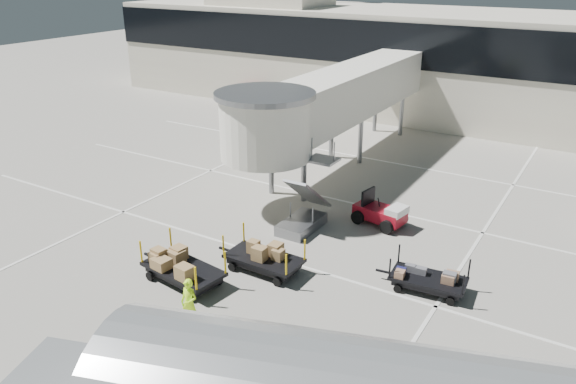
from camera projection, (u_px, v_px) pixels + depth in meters
name	position (u px, v px, depth m)	size (l,w,h in m)	color
ground	(268.00, 286.00, 21.76)	(140.00, 140.00, 0.00)	gray
lane_markings	(355.00, 201.00, 29.44)	(40.00, 30.00, 0.02)	silver
terminal	(472.00, 65.00, 43.98)	(64.00, 12.11, 15.20)	beige
jet_bridge	(327.00, 102.00, 31.70)	(5.70, 20.40, 6.03)	white
baggage_tug	(381.00, 213.00, 26.64)	(2.62, 1.93, 1.61)	maroon
suitcase_cart	(428.00, 280.00, 21.30)	(3.53, 1.67, 1.36)	black
box_cart_near	(264.00, 259.00, 22.65)	(3.85, 1.58, 1.51)	black
box_cart_far	(184.00, 269.00, 21.80)	(4.15, 2.09, 1.60)	black
ground_worker	(189.00, 303.00, 19.15)	(0.64, 0.42, 1.77)	#BDFF1A
belt_loader	(254.00, 97.00, 48.65)	(4.09, 2.61, 1.85)	maroon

